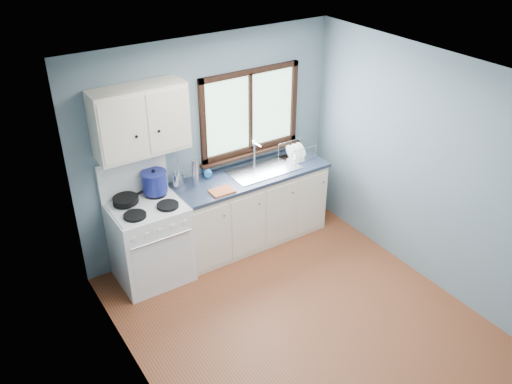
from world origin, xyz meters
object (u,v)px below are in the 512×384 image
stockpot (154,182)px  thermos (195,173)px  sink (263,174)px  gas_range (150,239)px  base_cabinets (251,211)px  utensil_crock (178,180)px  skillet (126,199)px  dish_rack (296,154)px

stockpot → thermos: bearing=-5.9°
thermos → sink: bearing=-5.9°
gas_range → base_cabinets: gas_range is taller
utensil_crock → thermos: bearing=-26.8°
skillet → thermos: size_ratio=1.36×
skillet → utensil_crock: bearing=-10.2°
utensil_crock → dish_rack: size_ratio=1.04×
stockpot → dish_rack: 1.81m
gas_range → dish_rack: (1.99, 0.05, 0.48)m
utensil_crock → stockpot: bearing=-172.5°
sink → dish_rack: sink is taller
base_cabinets → dish_rack: dish_rack is taller
stockpot → thermos: size_ratio=0.94×
skillet → utensil_crock: (0.63, 0.07, 0.01)m
gas_range → thermos: (0.64, 0.11, 0.58)m
base_cabinets → dish_rack: bearing=2.3°
gas_range → stockpot: bearing=40.2°
sink → thermos: thermos is taller
utensil_crock → dish_rack: (1.51, -0.15, -0.03)m
gas_range → skillet: 0.53m
gas_range → stockpot: size_ratio=4.61×
gas_range → sink: 1.53m
stockpot → utensil_crock: size_ratio=0.74×
base_cabinets → thermos: size_ratio=5.89×
thermos → dish_rack: bearing=-2.6°
base_cabinets → gas_range: bearing=-179.2°
base_cabinets → skillet: 1.58m
base_cabinets → dish_rack: size_ratio=4.87×
sink → skillet: sink is taller
base_cabinets → stockpot: bearing=173.2°
sink → thermos: 0.88m
gas_range → base_cabinets: size_ratio=0.74×
base_cabinets → sink: (0.18, -0.00, 0.45)m
base_cabinets → skillet: (-1.47, 0.11, 0.58)m
skillet → utensil_crock: 0.64m
sink → dish_rack: 0.51m
dish_rack → utensil_crock: bearing=173.3°
skillet → thermos: thermos is taller
stockpot → skillet: bearing=-175.1°
base_cabinets → stockpot: stockpot is taller
base_cabinets → utensil_crock: 1.04m
skillet → sink: bearing=-20.0°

